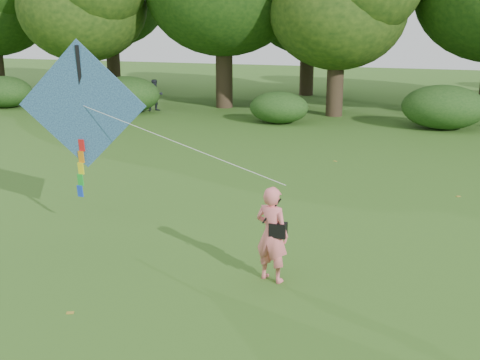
% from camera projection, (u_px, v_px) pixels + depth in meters
% --- Properties ---
extents(ground, '(100.00, 100.00, 0.00)m').
position_uv_depth(ground, '(250.00, 298.00, 10.22)').
color(ground, '#265114').
rests_on(ground, ground).
extents(man_kite_flyer, '(0.74, 0.59, 1.76)m').
position_uv_depth(man_kite_flyer, '(272.00, 234.00, 10.72)').
color(man_kite_flyer, '#EE7075').
rests_on(man_kite_flyer, ground).
extents(bystander_left, '(0.97, 0.98, 1.59)m').
position_uv_depth(bystander_left, '(155.00, 95.00, 30.46)').
color(bystander_left, '#22252D').
rests_on(bystander_left, ground).
extents(crossbody_bag, '(0.43, 0.20, 0.70)m').
position_uv_depth(crossbody_bag, '(278.00, 229.00, 10.62)').
color(crossbody_bag, black).
rests_on(crossbody_bag, ground).
extents(flying_kite, '(6.09, 1.56, 3.41)m').
position_uv_depth(flying_kite, '(83.00, 107.00, 12.66)').
color(flying_kite, '#2971B1').
rests_on(flying_kite, ground).
extents(shrub_band, '(39.15, 3.22, 1.88)m').
position_uv_depth(shrub_band, '(354.00, 106.00, 26.35)').
color(shrub_band, '#264919').
rests_on(shrub_band, ground).
extents(fallen_leaves, '(10.72, 13.75, 0.01)m').
position_uv_depth(fallen_leaves, '(369.00, 269.00, 11.38)').
color(fallen_leaves, olive).
rests_on(fallen_leaves, ground).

